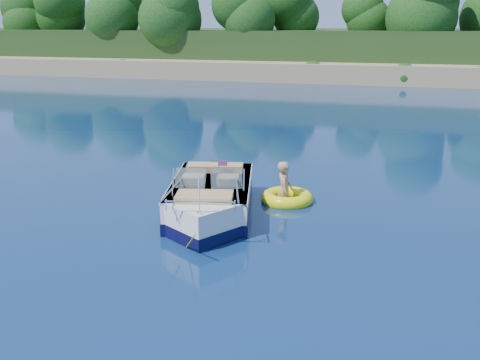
{
  "coord_description": "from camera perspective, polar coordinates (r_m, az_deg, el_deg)",
  "views": [
    {
      "loc": [
        1.27,
        -8.26,
        4.39
      ],
      "look_at": [
        -2.22,
        3.48,
        0.85
      ],
      "focal_mm": 40.0,
      "sensor_mm": 36.0,
      "label": 1
    }
  ],
  "objects": [
    {
      "name": "boy",
      "position": [
        13.96,
        4.71,
        -2.28
      ],
      "size": [
        0.58,
        0.93,
        1.69
      ],
      "primitive_type": "imported",
      "rotation": [
        0.0,
        -0.17,
        1.81
      ],
      "color": "tan",
      "rests_on": "ground"
    },
    {
      "name": "ground",
      "position": [
        9.44,
        7.07,
        -11.73
      ],
      "size": [
        160.0,
        160.0,
        0.0
      ],
      "primitive_type": "plane",
      "color": "#0A1D46",
      "rests_on": "ground"
    },
    {
      "name": "treeline",
      "position": [
        49.31,
        15.85,
        16.88
      ],
      "size": [
        150.0,
        7.12,
        8.19
      ],
      "color": "black",
      "rests_on": "ground"
    },
    {
      "name": "shoreline",
      "position": [
        72.13,
        15.96,
        12.8
      ],
      "size": [
        170.0,
        59.0,
        6.0
      ],
      "color": "#9D7D5B",
      "rests_on": "ground"
    },
    {
      "name": "tow_tube",
      "position": [
        13.92,
        5.04,
        -1.93
      ],
      "size": [
        1.65,
        1.65,
        0.36
      ],
      "rotation": [
        0.0,
        0.0,
        -0.25
      ],
      "color": "#FFF810",
      "rests_on": "ground"
    },
    {
      "name": "motorboat",
      "position": [
        12.79,
        -3.2,
        -2.37
      ],
      "size": [
        2.67,
        5.2,
        1.76
      ],
      "rotation": [
        0.0,
        0.0,
        0.24
      ],
      "color": "white",
      "rests_on": "ground"
    }
  ]
}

